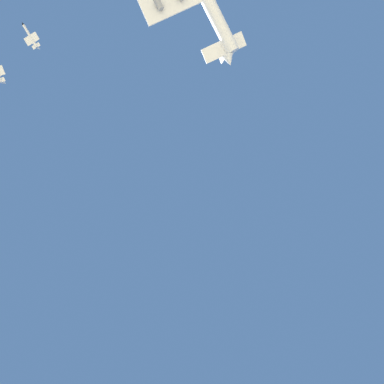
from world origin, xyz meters
name	(u,v)px	position (x,y,z in m)	size (l,w,h in m)	color
chase_jet_left_wing	(30,36)	(121.72, 99.96, 166.22)	(12.68, 12.98, 4.00)	silver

